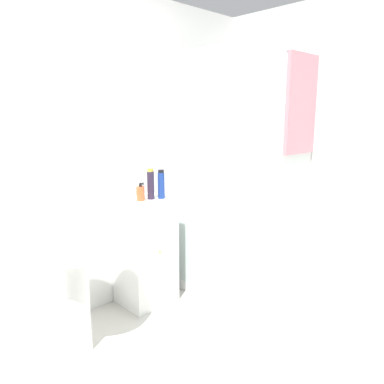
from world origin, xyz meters
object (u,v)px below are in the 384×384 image
at_px(sink, 76,257).
at_px(shampoo_bottle_tall_black, 151,184).
at_px(soap_dispenser, 140,193).
at_px(shampoo_bottle_blue, 161,185).
at_px(lotion_bottle_white, 141,189).

height_order(sink, shampoo_bottle_tall_black, shampoo_bottle_tall_black).
bearing_deg(soap_dispenser, shampoo_bottle_tall_black, -6.31).
bearing_deg(shampoo_bottle_blue, shampoo_bottle_tall_black, 151.88).
xyz_separation_m(sink, lotion_bottle_white, (0.76, 0.32, 0.29)).
distance_m(sink, shampoo_bottle_blue, 0.93).
relative_size(soap_dispenser, shampoo_bottle_tall_black, 0.59).
relative_size(soap_dispenser, shampoo_bottle_blue, 0.62).
xyz_separation_m(shampoo_bottle_tall_black, shampoo_bottle_blue, (0.08, -0.04, -0.01)).
distance_m(sink, shampoo_bottle_tall_black, 0.87).
bearing_deg(shampoo_bottle_blue, lotion_bottle_white, 121.96).
bearing_deg(soap_dispenser, lotion_bottle_white, 52.35).
bearing_deg(soap_dispenser, sink, -162.16).
height_order(shampoo_bottle_blue, lotion_bottle_white, shampoo_bottle_blue).
relative_size(sink, shampoo_bottle_tall_black, 3.94).
distance_m(soap_dispenser, lotion_bottle_white, 0.13).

